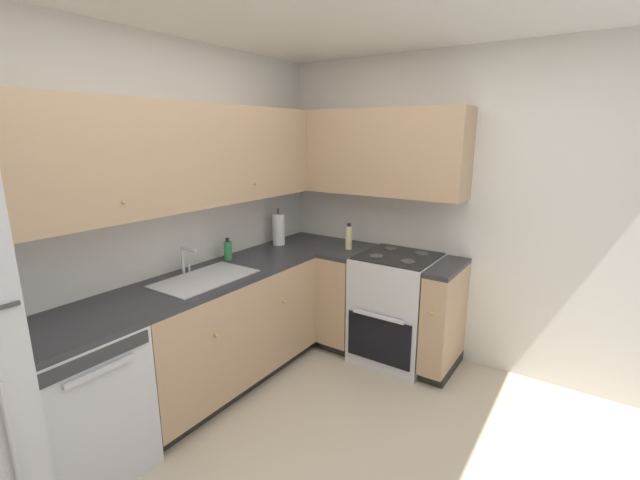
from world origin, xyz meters
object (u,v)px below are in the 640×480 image
object	(u,v)px
oven_range	(396,307)
soap_bottle	(228,250)
dishwasher	(77,404)
oil_bottle	(349,237)
paper_towel_roll	(279,229)

from	to	relation	value
oven_range	soap_bottle	bearing A→B (deg)	127.90
dishwasher	soap_bottle	bearing A→B (deg)	7.62
dishwasher	oven_range	world-z (taller)	oven_range
dishwasher	soap_bottle	size ratio (longest dim) A/B	4.83
soap_bottle	oil_bottle	distance (m)	1.04
dishwasher	oil_bottle	distance (m)	2.30
oven_range	paper_towel_roll	xyz separation A→B (m)	(-0.24, 1.07, 0.59)
dishwasher	soap_bottle	xyz separation A→B (m)	(1.35, 0.18, 0.55)
oven_range	oil_bottle	xyz separation A→B (m)	(-0.02, 0.47, 0.55)
oven_range	paper_towel_roll	bearing A→B (deg)	102.55
oil_bottle	oven_range	bearing A→B (deg)	-87.66
dishwasher	oven_range	xyz separation A→B (m)	(2.20, -0.91, 0.02)
soap_bottle	paper_towel_roll	world-z (taller)	paper_towel_roll
oven_range	oil_bottle	distance (m)	0.72
soap_bottle	oil_bottle	bearing A→B (deg)	-36.98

